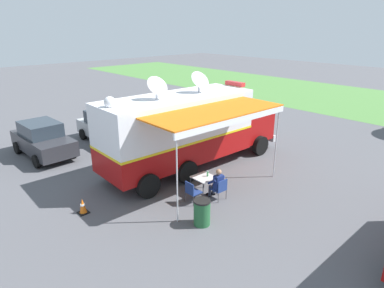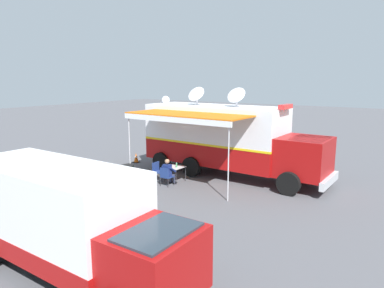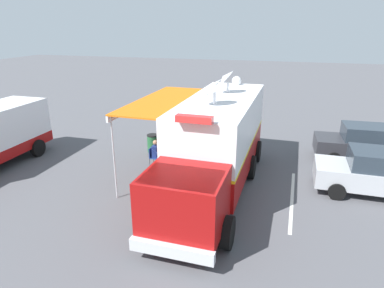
{
  "view_description": "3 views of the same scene",
  "coord_description": "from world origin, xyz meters",
  "views": [
    {
      "loc": [
        10.93,
        -9.12,
        6.36
      ],
      "look_at": [
        0.91,
        0.04,
        1.52
      ],
      "focal_mm": 31.15,
      "sensor_mm": 36.0,
      "label": 1
    },
    {
      "loc": [
        15.26,
        8.94,
        4.82
      ],
      "look_at": [
        1.41,
        -0.43,
        1.7
      ],
      "focal_mm": 32.6,
      "sensor_mm": 36.0,
      "label": 2
    },
    {
      "loc": [
        -2.45,
        12.79,
        6.22
      ],
      "look_at": [
        1.49,
        -0.96,
        1.12
      ],
      "focal_mm": 31.49,
      "sensor_mm": 36.0,
      "label": 3
    }
  ],
  "objects": [
    {
      "name": "grass_verge",
      "position": [
        0.0,
        21.75,
        0.0
      ],
      "size": [
        80.0,
        14.0,
        0.01
      ],
      "primitive_type": "cube",
      "color": "#4C7F3D",
      "rests_on": "ground"
    },
    {
      "name": "trash_bin",
      "position": [
        3.97,
        -2.31,
        0.46
      ],
      "size": [
        0.57,
        0.57,
        0.91
      ],
      "color": "#235B33",
      "rests_on": "ground"
    },
    {
      "name": "folding_chair_beside_table",
      "position": [
        2.68,
        -1.58,
        0.51
      ],
      "size": [
        0.49,
        0.49,
        0.87
      ],
      "color": "navy",
      "rests_on": "ground"
    },
    {
      "name": "seated_responder",
      "position": [
        3.04,
        -0.62,
        0.65
      ],
      "size": [
        0.67,
        0.56,
        1.25
      ],
      "color": "navy",
      "rests_on": "ground"
    },
    {
      "name": "command_truck",
      "position": [
        0.05,
        0.75,
        1.95
      ],
      "size": [
        4.98,
        9.54,
        4.53
      ],
      "color": "#9E0F0F",
      "rests_on": "ground"
    },
    {
      "name": "water_bottle",
      "position": [
        2.49,
        -0.58,
        0.83
      ],
      "size": [
        0.07,
        0.07,
        0.22
      ],
      "color": "#3F9959",
      "rests_on": "folding_table"
    },
    {
      "name": "folding_chair_at_table",
      "position": [
        3.23,
        -0.63,
        0.51
      ],
      "size": [
        0.49,
        0.49,
        0.87
      ],
      "color": "navy",
      "rests_on": "ground"
    },
    {
      "name": "folding_table",
      "position": [
        2.43,
        -0.73,
        0.67
      ],
      "size": [
        0.82,
        0.82,
        0.73
      ],
      "color": "silver",
      "rests_on": "ground"
    },
    {
      "name": "ground_plane",
      "position": [
        0.0,
        0.0,
        0.0
      ],
      "size": [
        100.0,
        100.0,
        0.0
      ],
      "primitive_type": "plane",
      "color": "#515156"
    },
    {
      "name": "lot_stripe",
      "position": [
        -2.98,
        0.93,
        0.0
      ],
      "size": [
        0.23,
        4.8,
        0.01
      ],
      "primitive_type": "cube",
      "rotation": [
        0.0,
        0.0,
        -0.02
      ],
      "color": "silver",
      "rests_on": "ground"
    },
    {
      "name": "traffic_cone",
      "position": [
        0.58,
        -4.96,
        0.28
      ],
      "size": [
        0.36,
        0.36,
        0.58
      ],
      "color": "black",
      "rests_on": "ground"
    },
    {
      "name": "car_behind_truck",
      "position": [
        -5.91,
        -0.39,
        0.88
      ],
      "size": [
        4.22,
        2.05,
        1.76
      ],
      "color": "#B2B5BA",
      "rests_on": "ground"
    },
    {
      "name": "car_far_corner",
      "position": [
        -6.1,
        -3.9,
        0.88
      ],
      "size": [
        4.27,
        2.15,
        1.76
      ],
      "color": "#2D2D33",
      "rests_on": "ground"
    }
  ]
}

